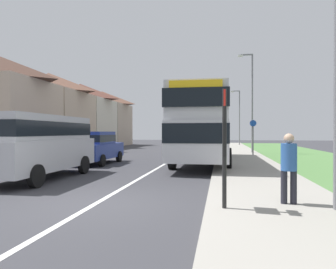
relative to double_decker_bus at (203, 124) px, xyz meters
name	(u,v)px	position (x,y,z in m)	size (l,w,h in m)	color
ground_plane	(96,203)	(-1.99, -10.14, -2.14)	(120.00, 120.00, 0.00)	#38383D
lane_marking_centre	(160,167)	(-1.99, -2.14, -2.14)	(0.14, 60.00, 0.01)	silver
pavement_near_side	(253,173)	(2.21, -4.14, -2.08)	(3.20, 68.00, 0.12)	#9E998E
double_decker_bus	(203,124)	(0.00, 0.00, 0.00)	(2.80, 11.16, 3.70)	#BCBCC1
parked_van_silver	(39,141)	(-5.56, -6.80, -0.78)	(2.11, 5.44, 2.29)	#B7B7BC
parked_car_blue	(95,146)	(-5.67, -1.34, -1.20)	(1.90, 4.25, 1.72)	navy
pedestrian_at_stop	(289,165)	(2.41, -9.98, -1.17)	(0.34, 0.34, 1.67)	#23232D
bus_stop_sign	(224,140)	(1.01, -10.60, -0.60)	(0.09, 0.52, 2.60)	black
cycle_route_sign	(253,136)	(3.11, 4.84, -0.72)	(0.44, 0.08, 2.52)	slate
street_lamp_near	(331,13)	(3.15, -10.35, 1.99)	(1.14, 0.20, 7.18)	slate
street_lamp_mid	(251,97)	(3.23, 7.75, 2.28)	(1.14, 0.20, 7.73)	slate
street_lamp_far	(239,114)	(3.11, 22.45, 1.81)	(1.14, 0.20, 6.82)	slate
house_terrace_far_side	(66,114)	(-14.09, 11.62, 1.32)	(6.29, 25.28, 6.93)	#C1A88E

